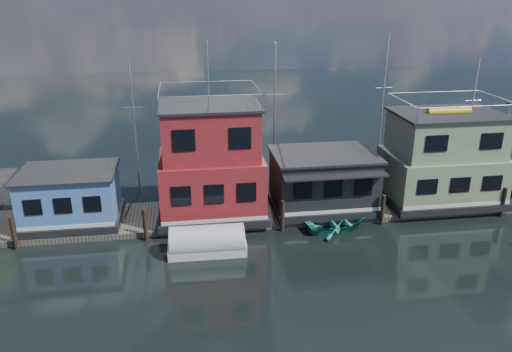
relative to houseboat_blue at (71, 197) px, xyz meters
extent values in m
plane|color=black|center=(18.00, -12.00, -2.21)|extent=(160.00, 160.00, 0.00)
cube|color=#595147|center=(18.00, 0.00, -2.01)|extent=(48.00, 5.00, 0.40)
cube|color=black|center=(0.00, 0.00, -1.56)|extent=(6.40, 4.90, 0.50)
cube|color=#5080C8|center=(0.00, 0.00, 0.19)|extent=(6.00, 4.50, 3.00)
cube|color=black|center=(0.00, 0.00, 1.77)|extent=(6.30, 4.80, 0.16)
cube|color=black|center=(9.50, 0.00, -1.56)|extent=(7.40, 5.90, 0.50)
cube|color=maroon|center=(9.50, 0.00, 0.57)|extent=(7.00, 5.50, 3.74)
cube|color=maroon|center=(9.50, 0.00, 4.17)|extent=(6.30, 4.95, 3.46)
cube|color=black|center=(9.50, 0.00, 5.97)|extent=(6.65, 5.23, 0.16)
cylinder|color=silver|center=(9.50, 0.00, 8.05)|extent=(0.08, 0.08, 4.00)
cube|color=black|center=(17.50, 0.00, -1.56)|extent=(7.40, 5.40, 0.50)
cube|color=black|center=(17.50, 0.00, 0.39)|extent=(7.00, 5.00, 3.40)
cube|color=black|center=(17.50, 0.00, 2.17)|extent=(7.30, 5.30, 0.16)
cube|color=black|center=(17.50, -2.80, 1.58)|extent=(7.00, 1.20, 0.12)
cube|color=black|center=(26.50, 0.00, -1.56)|extent=(8.40, 5.90, 0.50)
cube|color=gray|center=(26.50, 0.00, 0.25)|extent=(8.00, 5.50, 3.12)
cube|color=gray|center=(26.50, 0.00, 3.25)|extent=(7.20, 4.95, 2.88)
cube|color=black|center=(26.50, 0.00, 4.77)|extent=(7.60, 5.23, 0.16)
cylinder|color=gold|center=(26.50, 0.00, 4.94)|extent=(3.20, 0.56, 0.56)
cylinder|color=#2D2116|center=(-3.00, -2.80, -1.11)|extent=(0.28, 0.28, 2.20)
cylinder|color=#2D2116|center=(5.00, -2.80, -1.11)|extent=(0.28, 0.28, 2.20)
cylinder|color=#2D2116|center=(14.00, -2.80, -1.11)|extent=(0.28, 0.28, 2.20)
cylinder|color=#2D2116|center=(21.00, -2.80, -1.11)|extent=(0.28, 0.28, 2.20)
cylinder|color=#2D2116|center=(30.00, -2.80, -1.11)|extent=(0.28, 0.28, 2.20)
cylinder|color=silver|center=(4.00, 6.00, 3.04)|extent=(0.16, 0.16, 10.50)
cylinder|color=silver|center=(4.00, 6.00, 4.62)|extent=(1.40, 0.06, 0.06)
cylinder|color=silver|center=(15.00, 6.00, 3.54)|extent=(0.16, 0.16, 11.50)
cylinder|color=silver|center=(15.00, 6.00, 5.27)|extent=(1.40, 0.06, 0.06)
cylinder|color=silver|center=(24.00, 6.00, 3.79)|extent=(0.16, 0.16, 12.00)
cylinder|color=silver|center=(24.00, 6.00, 5.59)|extent=(1.40, 0.06, 0.06)
cylinder|color=silver|center=(32.00, 6.00, 2.79)|extent=(0.16, 0.16, 10.00)
cylinder|color=silver|center=(32.00, 6.00, 4.29)|extent=(1.40, 0.06, 0.06)
cube|color=silver|center=(8.84, -5.02, -1.81)|extent=(4.80, 1.92, 0.79)
cylinder|color=silver|center=(8.84, -5.02, -1.35)|extent=(4.58, 2.02, 1.93)
imported|color=teal|center=(17.74, -3.08, -1.76)|extent=(4.81, 3.80, 0.90)
camera|label=1|loc=(7.85, -32.38, 13.16)|focal=35.00mm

